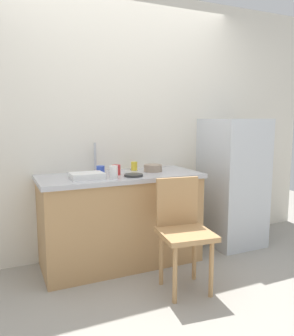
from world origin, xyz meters
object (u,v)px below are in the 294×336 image
at_px(cup_yellow, 134,166).
at_px(cup_blue, 101,170).
at_px(refrigerator, 232,182).
at_px(hotplate, 134,175).
at_px(cup_red, 116,170).
at_px(cup_white, 114,172).
at_px(chair, 183,228).
at_px(terracotta_bowl, 153,168).
at_px(dish_tray, 87,176).

height_order(cup_yellow, cup_blue, cup_yellow).
distance_m(refrigerator, cup_blue, 1.47).
relative_size(hotplate, cup_yellow, 1.99).
distance_m(hotplate, cup_blue, 0.33).
bearing_deg(cup_yellow, cup_red, -143.50).
xyz_separation_m(hotplate, cup_white, (-0.19, -0.02, 0.04)).
distance_m(cup_white, cup_red, 0.18).
xyz_separation_m(chair, hotplate, (-0.22, 0.50, 0.37)).
xyz_separation_m(chair, cup_white, (-0.42, 0.48, 0.41)).
bearing_deg(cup_blue, chair, -58.23).
bearing_deg(terracotta_bowl, chair, -94.80).
height_order(chair, hotplate, chair).
distance_m(refrigerator, chair, 1.21).
relative_size(terracotta_bowl, cup_white, 1.61).
bearing_deg(hotplate, chair, -66.15).
relative_size(refrigerator, dish_tray, 4.88).
bearing_deg(cup_white, chair, -48.94).
height_order(chair, cup_red, cup_red).
bearing_deg(cup_blue, terracotta_bowl, -6.16).
bearing_deg(hotplate, refrigerator, 7.18).
bearing_deg(cup_white, terracotta_bowl, 23.27).
relative_size(dish_tray, cup_yellow, 3.27).
xyz_separation_m(terracotta_bowl, cup_blue, (-0.51, 0.06, 0.01)).
height_order(refrigerator, cup_yellow, refrigerator).
xyz_separation_m(chair, dish_tray, (-0.63, 0.57, 0.38)).
bearing_deg(refrigerator, hotplate, -172.82).
distance_m(dish_tray, cup_white, 0.23).
relative_size(dish_tray, terracotta_bowl, 1.59).
distance_m(hotplate, cup_yellow, 0.36).
bearing_deg(cup_yellow, hotplate, -113.06).
relative_size(chair, dish_tray, 3.18).
relative_size(cup_red, cup_yellow, 1.08).
height_order(cup_white, cup_red, cup_white).
distance_m(terracotta_bowl, cup_blue, 0.52).
bearing_deg(cup_white, cup_blue, 98.80).
relative_size(refrigerator, terracotta_bowl, 7.75).
bearing_deg(cup_white, cup_red, 63.40).
bearing_deg(refrigerator, chair, -146.83).
bearing_deg(refrigerator, dish_tray, -176.96).
bearing_deg(refrigerator, cup_red, -179.35).
relative_size(chair, cup_yellow, 10.39).
bearing_deg(cup_yellow, cup_blue, -166.53).
height_order(dish_tray, cup_red, cup_red).
bearing_deg(dish_tray, terracotta_bowl, 9.42).
height_order(chair, cup_white, cup_white).
height_order(dish_tray, cup_white, cup_white).
bearing_deg(hotplate, cup_blue, 134.83).
height_order(refrigerator, cup_white, refrigerator).
height_order(cup_white, cup_yellow, cup_white).
xyz_separation_m(terracotta_bowl, cup_white, (-0.47, -0.20, 0.02)).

